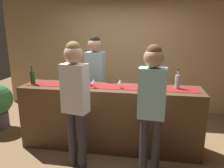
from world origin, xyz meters
The scene contains 13 objects.
ground_plane centered at (0.00, 0.00, 0.00)m, with size 10.00×10.00×0.00m, color brown.
back_wall centered at (0.00, 1.90, 1.45)m, with size 6.00×0.12×2.90m, color tan.
bar_counter centered at (0.00, 0.00, 0.51)m, with size 2.85×0.60×1.03m, color #543821.
counter_runner_cloth centered at (0.00, 0.00, 1.03)m, with size 2.71×0.28×0.01m, color maroon.
wine_bottle_clear centered at (1.04, 0.07, 1.14)m, with size 0.07×0.07×0.30m.
wine_bottle_green centered at (-1.28, -0.05, 1.14)m, with size 0.07×0.07×0.30m.
wine_bottle_amber centered at (-0.39, 0.06, 1.14)m, with size 0.07×0.07×0.30m.
wine_glass_near_customer centered at (0.17, -0.04, 1.14)m, with size 0.07×0.07×0.14m.
wine_glass_mid_counter centered at (0.73, -0.10, 1.14)m, with size 0.07×0.07×0.14m.
wine_glass_far_end centered at (-0.23, -0.10, 1.14)m, with size 0.07×0.07×0.14m.
bartender centered at (-0.38, 0.58, 1.14)m, with size 0.36×0.25×1.81m.
customer_sipping centered at (0.65, -0.62, 1.09)m, with size 0.35×0.24×1.75m.
customer_browsing centered at (-0.35, -0.62, 1.11)m, with size 0.37×0.27×1.77m.
Camera 1 is at (0.60, -3.27, 1.92)m, focal length 35.02 mm.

